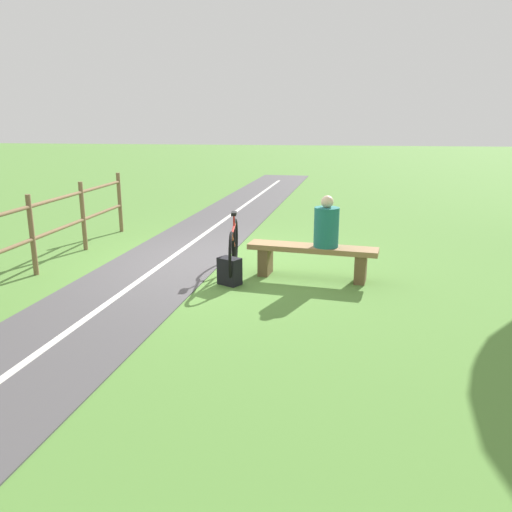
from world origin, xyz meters
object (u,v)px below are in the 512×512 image
object	(u,v)px
person_seated	(326,225)
backpack	(230,271)
bicycle	(234,247)
bench	(312,255)

from	to	relation	value
person_seated	backpack	xyz separation A→B (m)	(1.38, 0.45, -0.63)
bicycle	backpack	world-z (taller)	bicycle
bench	backpack	bearing A→B (deg)	30.48
bicycle	backpack	xyz separation A→B (m)	(-0.06, 0.64, -0.20)
person_seated	bicycle	xyz separation A→B (m)	(1.44, -0.20, -0.43)
person_seated	backpack	size ratio (longest dim) A/B	1.92
backpack	bicycle	bearing A→B (deg)	-84.83
bicycle	backpack	size ratio (longest dim) A/B	4.38
bicycle	person_seated	bearing A→B (deg)	75.55
person_seated	bicycle	world-z (taller)	person_seated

